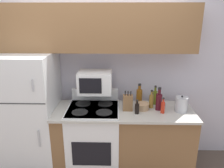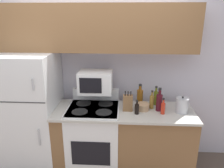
# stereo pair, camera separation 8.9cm
# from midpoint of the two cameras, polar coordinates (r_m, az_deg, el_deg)

# --- Properties ---
(wall_back) EXTENTS (8.00, 0.05, 2.55)m
(wall_back) POSITION_cam_midpoint_polar(r_m,az_deg,el_deg) (3.11, -2.36, 3.50)
(wall_back) COLOR silver
(wall_back) RESTS_ON ground_plane
(lower_cabinets) EXTENTS (1.77, 0.64, 0.88)m
(lower_cabinets) POSITION_cam_midpoint_polar(r_m,az_deg,el_deg) (3.02, 3.84, -14.28)
(lower_cabinets) COLOR brown
(lower_cabinets) RESTS_ON ground_plane
(refrigerator) EXTENTS (0.70, 0.73, 1.59)m
(refrigerator) POSITION_cam_midpoint_polar(r_m,az_deg,el_deg) (3.13, -19.45, -6.82)
(refrigerator) COLOR white
(refrigerator) RESTS_ON ground_plane
(upper_cabinets) EXTENTS (2.47, 0.36, 0.58)m
(upper_cabinets) POSITION_cam_midpoint_polar(r_m,az_deg,el_deg) (2.81, -2.93, 14.43)
(upper_cabinets) COLOR brown
(upper_cabinets) RESTS_ON refrigerator
(stove) EXTENTS (0.66, 0.62, 1.06)m
(stove) POSITION_cam_midpoint_polar(r_m,az_deg,el_deg) (3.02, -3.82, -13.77)
(stove) COLOR white
(stove) RESTS_ON ground_plane
(microwave) EXTENTS (0.43, 0.31, 0.28)m
(microwave) POSITION_cam_midpoint_polar(r_m,az_deg,el_deg) (2.83, -3.42, 0.55)
(microwave) COLOR white
(microwave) RESTS_ON stove
(knife_block) EXTENTS (0.12, 0.08, 0.26)m
(knife_block) POSITION_cam_midpoint_polar(r_m,az_deg,el_deg) (2.75, 5.08, -4.93)
(knife_block) COLOR brown
(knife_block) RESTS_ON lower_cabinets
(bowl) EXTENTS (0.17, 0.17, 0.09)m
(bowl) POSITION_cam_midpoint_polar(r_m,az_deg,el_deg) (2.81, 8.94, -5.83)
(bowl) COLOR tan
(bowl) RESTS_ON lower_cabinets
(bottle_whiskey) EXTENTS (0.08, 0.08, 0.28)m
(bottle_whiskey) POSITION_cam_midpoint_polar(r_m,az_deg,el_deg) (2.96, 8.15, -3.19)
(bottle_whiskey) COLOR brown
(bottle_whiskey) RESTS_ON lower_cabinets
(bottle_vinegar) EXTENTS (0.06, 0.06, 0.24)m
(bottle_vinegar) POSITION_cam_midpoint_polar(r_m,az_deg,el_deg) (2.86, 11.22, -4.47)
(bottle_vinegar) COLOR olive
(bottle_vinegar) RESTS_ON lower_cabinets
(bottle_soy_sauce) EXTENTS (0.05, 0.05, 0.18)m
(bottle_soy_sauce) POSITION_cam_midpoint_polar(r_m,az_deg,el_deg) (2.68, 7.46, -6.39)
(bottle_soy_sauce) COLOR black
(bottle_soy_sauce) RESTS_ON lower_cabinets
(bottle_hot_sauce) EXTENTS (0.05, 0.05, 0.20)m
(bottle_hot_sauce) POSITION_cam_midpoint_polar(r_m,az_deg,el_deg) (2.74, 14.09, -6.06)
(bottle_hot_sauce) COLOR red
(bottle_hot_sauce) RESTS_ON lower_cabinets
(bottle_wine_red) EXTENTS (0.08, 0.08, 0.30)m
(bottle_wine_red) POSITION_cam_midpoint_polar(r_m,az_deg,el_deg) (2.80, 13.11, -4.55)
(bottle_wine_red) COLOR #470F19
(bottle_wine_red) RESTS_ON lower_cabinets
(bottle_olive_oil) EXTENTS (0.06, 0.06, 0.26)m
(bottle_olive_oil) POSITION_cam_midpoint_polar(r_m,az_deg,el_deg) (2.98, 12.21, -3.46)
(bottle_olive_oil) COLOR #5B6619
(bottle_olive_oil) RESTS_ON lower_cabinets
(kettle) EXTENTS (0.15, 0.15, 0.21)m
(kettle) POSITION_cam_midpoint_polar(r_m,az_deg,el_deg) (2.84, 18.67, -5.29)
(kettle) COLOR #B7B7BC
(kettle) RESTS_ON lower_cabinets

